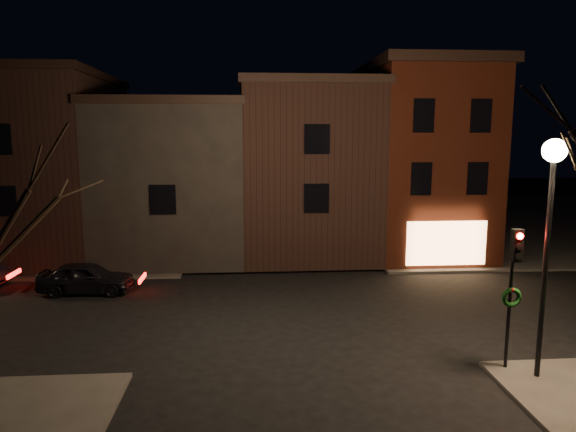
# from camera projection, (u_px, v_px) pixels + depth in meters

# --- Properties ---
(ground) EXTENTS (120.00, 120.00, 0.00)m
(ground) POSITION_uv_depth(u_px,v_px,m) (295.00, 312.00, 19.65)
(ground) COLOR black
(ground) RESTS_ON ground
(sidewalk_far_right) EXTENTS (30.00, 30.00, 0.12)m
(sidewalk_far_right) POSITION_uv_depth(u_px,v_px,m) (524.00, 220.00, 40.78)
(sidewalk_far_right) COLOR #2D2B28
(sidewalk_far_right) RESTS_ON ground
(sidewalk_far_left) EXTENTS (30.00, 30.00, 0.12)m
(sidewalk_far_left) POSITION_uv_depth(u_px,v_px,m) (3.00, 226.00, 37.92)
(sidewalk_far_left) COLOR #2D2B28
(sidewalk_far_left) RESTS_ON ground
(corner_building) EXTENTS (6.50, 8.50, 10.50)m
(corner_building) POSITION_uv_depth(u_px,v_px,m) (423.00, 159.00, 28.72)
(corner_building) COLOR #40150B
(corner_building) RESTS_ON ground
(row_building_a) EXTENTS (7.30, 10.30, 9.40)m
(row_building_a) POSITION_uv_depth(u_px,v_px,m) (305.00, 168.00, 29.36)
(row_building_a) COLOR black
(row_building_a) RESTS_ON ground
(row_building_b) EXTENTS (7.80, 10.30, 8.40)m
(row_building_b) POSITION_uv_depth(u_px,v_px,m) (178.00, 178.00, 28.92)
(row_building_b) COLOR black
(row_building_b) RESTS_ON ground
(row_building_c) EXTENTS (7.30, 10.30, 9.90)m
(row_building_c) POSITION_uv_depth(u_px,v_px,m) (44.00, 165.00, 28.28)
(row_building_c) COLOR black
(row_building_c) RESTS_ON ground
(street_lamp_near) EXTENTS (0.60, 0.60, 6.48)m
(street_lamp_near) POSITION_uv_depth(u_px,v_px,m) (551.00, 194.00, 13.38)
(street_lamp_near) COLOR black
(street_lamp_near) RESTS_ON sidewalk_near_right
(traffic_signal) EXTENTS (0.58, 0.38, 4.05)m
(traffic_signal) POSITION_uv_depth(u_px,v_px,m) (513.00, 277.00, 14.19)
(traffic_signal) COLOR black
(traffic_signal) RESTS_ON sidewalk_near_right
(parked_car_a) EXTENTS (4.00, 1.73, 1.34)m
(parked_car_a) POSITION_uv_depth(u_px,v_px,m) (86.00, 278.00, 21.93)
(parked_car_a) COLOR black
(parked_car_a) RESTS_ON ground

